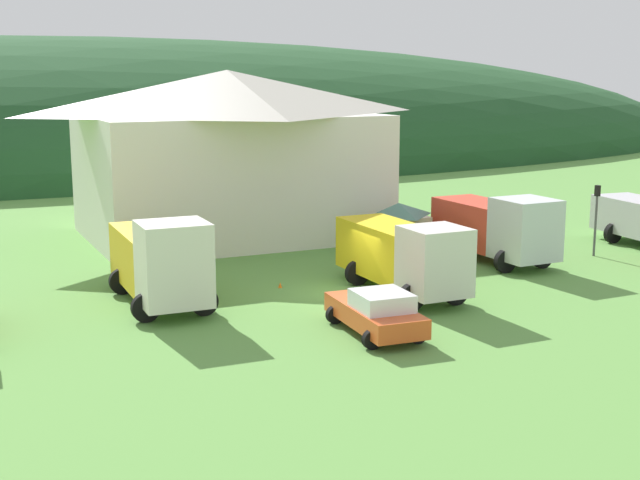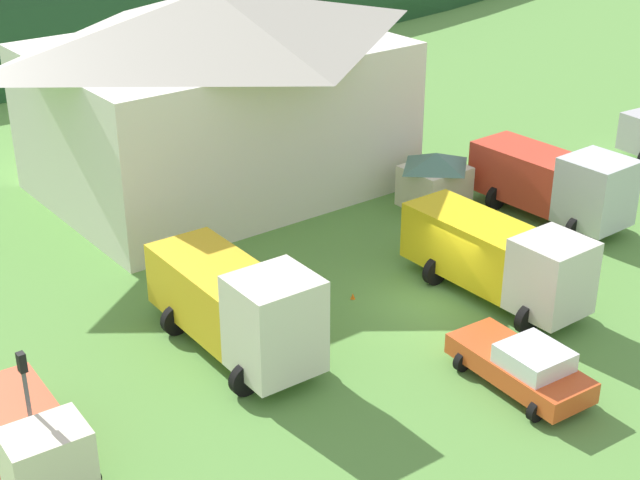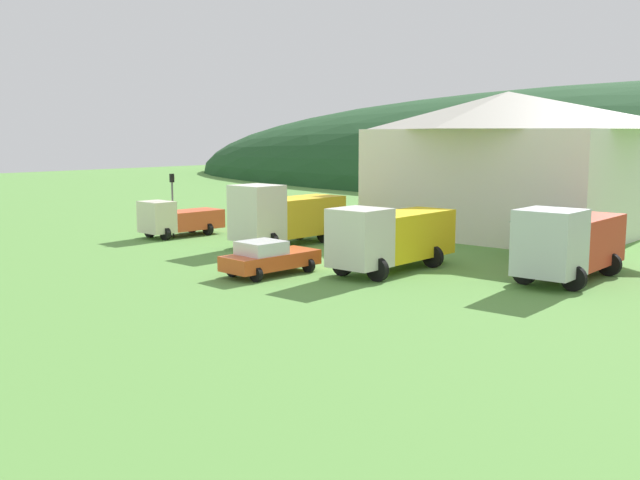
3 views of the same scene
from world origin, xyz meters
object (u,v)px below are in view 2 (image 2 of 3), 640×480
light_truck_cream (30,440)px  tow_truck_silver (556,181)px  traffic_light_west (28,404)px  traffic_cone_near_pickup (353,299)px  service_pickup_orange (522,365)px  play_shed_cream (435,179)px  traffic_cone_mid_row (504,202)px  flatbed_truck_yellow (499,256)px  depot_building (216,88)px  heavy_rig_striped (238,304)px

light_truck_cream → tow_truck_silver: 25.19m
traffic_light_west → traffic_cone_near_pickup: bearing=11.5°
service_pickup_orange → traffic_cone_near_pickup: service_pickup_orange is taller
play_shed_cream → traffic_cone_mid_row: size_ratio=4.71×
light_truck_cream → service_pickup_orange: bearing=72.0°
flatbed_truck_yellow → service_pickup_orange: (-3.78, -4.54, -0.92)m
depot_building → heavy_rig_striped: bearing=-119.5°
traffic_cone_near_pickup → light_truck_cream: bearing=-169.8°
flatbed_truck_yellow → service_pickup_orange: flatbed_truck_yellow is taller
traffic_cone_near_pickup → traffic_light_west: bearing=-168.5°
flatbed_truck_yellow → light_truck_cream: bearing=-92.7°
depot_building → heavy_rig_striped: size_ratio=2.21×
heavy_rig_striped → flatbed_truck_yellow: 10.05m
flatbed_truck_yellow → traffic_light_west: (-17.63, 0.49, 0.77)m
heavy_rig_striped → traffic_cone_mid_row: (16.89, 3.49, -1.87)m
light_truck_cream → traffic_cone_mid_row: 25.42m
play_shed_cream → traffic_cone_near_pickup: (-8.58, -4.61, -1.32)m
play_shed_cream → light_truck_cream: bearing=-162.3°
play_shed_cream → service_pickup_orange: play_shed_cream is taller
flatbed_truck_yellow → traffic_light_west: size_ratio=1.86×
service_pickup_orange → depot_building: bearing=179.2°
tow_truck_silver → play_shed_cream: bearing=-145.3°
traffic_cone_near_pickup → traffic_cone_mid_row: traffic_cone_mid_row is taller
traffic_light_west → traffic_cone_mid_row: 25.58m
play_shed_cream → traffic_cone_near_pickup: play_shed_cream is taller
traffic_cone_near_pickup → tow_truck_silver: bearing=1.5°
heavy_rig_striped → flatbed_truck_yellow: bearing=76.3°
traffic_cone_mid_row → heavy_rig_striped: bearing=-168.3°
traffic_cone_near_pickup → traffic_cone_mid_row: 11.85m
service_pickup_orange → traffic_cone_mid_row: size_ratio=8.13×
heavy_rig_striped → tow_truck_silver: 17.11m
flatbed_truck_yellow → tow_truck_silver: (7.39, 3.51, 0.06)m
light_truck_cream → service_pickup_orange: 14.87m
play_shed_cream → tow_truck_silver: (3.12, -4.31, 0.49)m
traffic_light_west → depot_building: bearing=44.9°
traffic_cone_mid_row → flatbed_truck_yellow: bearing=-139.6°
tow_truck_silver → traffic_cone_mid_row: 3.18m
flatbed_truck_yellow → traffic_light_west: bearing=-91.7°
flatbed_truck_yellow → traffic_cone_near_pickup: flatbed_truck_yellow is taller
flatbed_truck_yellow → heavy_rig_striped: bearing=-105.2°
heavy_rig_striped → flatbed_truck_yellow: size_ratio=1.00×
traffic_light_west → traffic_cone_mid_row: bearing=12.8°
light_truck_cream → traffic_cone_mid_row: (24.84, 5.30, -1.17)m
light_truck_cream → traffic_cone_near_pickup: (13.35, 2.39, -1.17)m
traffic_cone_near_pickup → traffic_cone_mid_row: size_ratio=0.76×
play_shed_cream → traffic_cone_mid_row: (2.91, -1.70, -1.32)m
play_shed_cream → heavy_rig_striped: heavy_rig_striped is taller
heavy_rig_striped → traffic_cone_near_pickup: bearing=97.6°
heavy_rig_striped → traffic_light_west: traffic_light_west is taller
traffic_cone_mid_row → traffic_light_west: bearing=-167.2°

